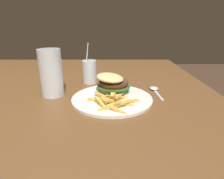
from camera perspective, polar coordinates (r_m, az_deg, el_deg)
dining_table at (r=0.82m, az=-18.30°, el=-6.94°), size 1.58×1.43×0.74m
meal_plate_near at (r=0.75m, az=0.04°, el=-0.33°), size 0.31×0.31×0.09m
beer_glass at (r=0.79m, az=-18.04°, el=4.64°), size 0.09×0.09×0.19m
juice_glass at (r=0.93m, az=-6.85°, el=5.09°), size 0.07×0.07×0.20m
spoon at (r=0.85m, az=12.80°, el=0.13°), size 0.15×0.04×0.01m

